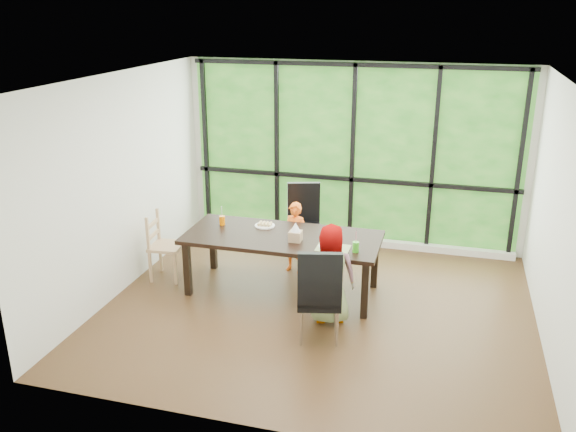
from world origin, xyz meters
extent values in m
plane|color=black|center=(0.00, 0.00, 0.00)|extent=(5.00, 5.00, 0.00)
plane|color=silver|center=(0.00, 2.25, 1.35)|extent=(5.00, 0.00, 5.00)
cube|color=#1A4F16|center=(0.00, 2.23, 1.35)|extent=(4.80, 0.02, 2.65)
cube|color=silver|center=(0.00, 2.15, 0.05)|extent=(4.80, 0.12, 0.10)
cube|color=black|center=(-0.54, 0.34, 0.38)|extent=(2.50, 1.27, 0.75)
cube|color=black|center=(-0.52, 1.38, 0.54)|extent=(0.57, 0.57, 1.08)
cube|color=black|center=(0.15, -0.65, 0.54)|extent=(0.55, 0.55, 1.08)
cube|color=tan|center=(-2.11, 0.30, 0.45)|extent=(0.44, 0.46, 0.90)
imported|color=#FF6216|center=(-0.54, 0.96, 0.49)|extent=(0.40, 0.32, 0.97)
imported|color=slate|center=(0.18, -0.25, 0.58)|extent=(0.65, 0.51, 1.16)
cube|color=tan|center=(0.15, 0.10, 0.75)|extent=(0.39, 0.28, 0.01)
cylinder|color=white|center=(-0.84, 0.59, 0.76)|extent=(0.26, 0.26, 0.02)
cylinder|color=white|center=(0.11, 0.12, 0.76)|extent=(0.27, 0.27, 0.02)
cylinder|color=#FD7900|center=(-1.39, 0.50, 0.81)|extent=(0.07, 0.07, 0.12)
cylinder|color=green|center=(0.42, 0.07, 0.81)|extent=(0.08, 0.08, 0.12)
cube|color=tan|center=(-0.33, 0.21, 0.81)|extent=(0.15, 0.15, 0.13)
cylinder|color=white|center=(-1.39, 0.50, 0.91)|extent=(0.01, 0.04, 0.20)
cylinder|color=pink|center=(0.42, 0.07, 0.91)|extent=(0.01, 0.04, 0.20)
cone|color=white|center=(-0.33, 0.21, 0.93)|extent=(0.12, 0.12, 0.11)
camera|label=1|loc=(1.37, -6.30, 3.45)|focal=37.50mm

